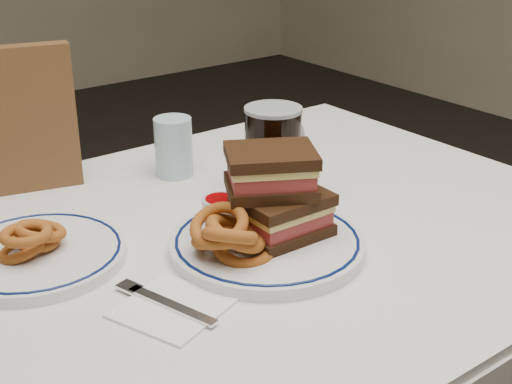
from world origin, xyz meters
TOP-DOWN VIEW (x-y plane):
  - dining_table at (0.00, 0.00)m, footprint 1.27×0.87m
  - main_plate at (0.05, -0.08)m, footprint 0.28×0.28m
  - reuben_sandwich at (0.08, -0.07)m, footprint 0.16×0.15m
  - onion_rings_main at (-0.02, -0.08)m, footprint 0.12×0.11m
  - ketchup_ramekin at (0.04, 0.02)m, footprint 0.06×0.06m
  - beer_mug at (0.18, 0.07)m, footprint 0.14×0.10m
  - water_glass at (0.10, 0.26)m, footprint 0.07×0.07m
  - far_plate at (-0.23, 0.10)m, footprint 0.25×0.25m
  - onion_rings_far at (-0.23, 0.10)m, footprint 0.11×0.09m
  - napkin_fork at (-0.14, -0.12)m, footprint 0.16×0.17m

SIDE VIEW (x-z plane):
  - dining_table at x=0.00m, z-range 0.27..1.02m
  - napkin_fork at x=-0.14m, z-range 0.75..0.76m
  - far_plate at x=-0.23m, z-range 0.75..0.77m
  - main_plate at x=0.05m, z-range 0.75..0.77m
  - ketchup_ramekin at x=0.04m, z-range 0.77..0.80m
  - onion_rings_far at x=-0.23m, z-range 0.76..0.82m
  - onion_rings_main at x=-0.02m, z-range 0.75..0.84m
  - water_glass at x=0.10m, z-range 0.75..0.86m
  - beer_mug at x=0.18m, z-range 0.75..0.91m
  - reuben_sandwich at x=0.08m, z-range 0.77..0.90m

